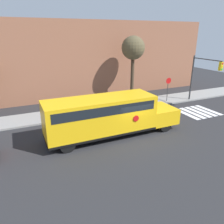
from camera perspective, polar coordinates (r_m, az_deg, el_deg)
ground_plane at (r=16.33m, az=5.57°, el=-6.25°), size 60.00×60.00×0.00m
sidewalk_strip at (r=21.72m, az=-2.94°, el=0.80°), size 44.00×3.00×0.15m
building_backdrop at (r=26.85m, az=-8.38°, el=13.53°), size 32.00×4.00×8.58m
crosswalk_stripes at (r=22.67m, az=21.49°, el=0.03°), size 3.30×3.20×0.01m
school_bus at (r=15.57m, az=-1.38°, el=-0.70°), size 10.05×2.57×2.97m
stop_sign at (r=24.40m, az=14.42°, el=6.46°), size 0.64×0.10×2.72m
traffic_light at (r=24.64m, az=22.33°, el=9.50°), size 0.28×3.68×4.97m
tree_far_sidewalk at (r=24.50m, az=5.54°, el=16.04°), size 2.51×2.51×6.96m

